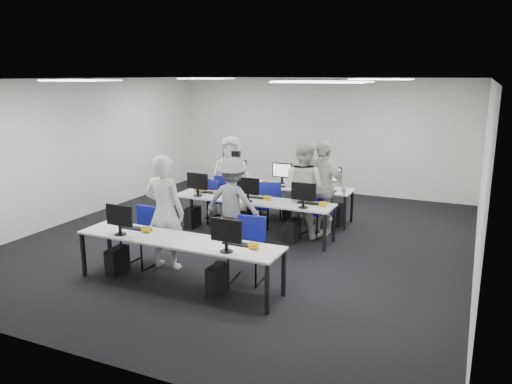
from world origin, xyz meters
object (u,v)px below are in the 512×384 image
at_px(chair_4, 315,220).
at_px(photographer, 232,202).
at_px(student_2, 231,178).
at_px(desk_front, 178,242).
at_px(chair_2, 221,208).
at_px(chair_5, 219,206).
at_px(chair_6, 270,211).
at_px(chair_1, 248,261).
at_px(desk_mid, 252,202).
at_px(student_1, 303,189).
at_px(chair_0, 141,247).
at_px(chair_3, 261,214).
at_px(student_3, 322,187).
at_px(student_0, 165,212).
at_px(chair_7, 324,218).

height_order(chair_4, photographer, photographer).
bearing_deg(student_2, desk_front, -93.44).
height_order(chair_2, chair_5, chair_2).
bearing_deg(chair_6, desk_front, -111.53).
bearing_deg(chair_5, student_2, 51.96).
xyz_separation_m(chair_4, photographer, (-1.21, -1.16, 0.51)).
bearing_deg(chair_2, chair_1, -62.48).
bearing_deg(desk_mid, student_1, 27.92).
xyz_separation_m(chair_1, chair_6, (-0.80, 2.79, -0.00)).
bearing_deg(chair_6, chair_0, -131.06).
bearing_deg(desk_front, student_2, 104.55).
distance_m(desk_front, chair_1, 1.10).
distance_m(chair_3, chair_5, 1.07).
relative_size(chair_0, student_1, 0.51).
height_order(chair_6, student_3, student_3).
distance_m(chair_3, photographer, 1.34).
height_order(student_1, student_2, student_1).
relative_size(chair_6, photographer, 0.59).
distance_m(student_0, student_2, 2.99).
height_order(chair_7, student_2, student_2).
bearing_deg(chair_5, chair_3, 11.02).
relative_size(chair_3, photographer, 0.52).
height_order(chair_4, student_1, student_1).
xyz_separation_m(student_0, student_2, (-0.32, 2.97, -0.03)).
xyz_separation_m(chair_5, chair_6, (1.19, 0.02, 0.02)).
bearing_deg(desk_mid, student_0, -106.06).
relative_size(chair_7, student_1, 0.44).
relative_size(chair_3, chair_6, 0.88).
bearing_deg(student_0, desk_mid, -108.20).
distance_m(desk_front, student_2, 3.64).
bearing_deg(chair_5, chair_2, -33.36).
bearing_deg(chair_3, chair_0, -121.41).
distance_m(chair_0, chair_2, 2.69).
distance_m(chair_2, student_3, 2.25).
relative_size(chair_0, photographer, 0.59).
distance_m(chair_4, chair_5, 2.25).
distance_m(chair_4, photographer, 1.75).
xyz_separation_m(desk_mid, chair_3, (-0.09, 0.62, -0.41)).
bearing_deg(student_0, chair_0, 7.13).
height_order(desk_mid, chair_6, chair_6).
xyz_separation_m(chair_7, student_3, (-0.01, -0.15, 0.67)).
bearing_deg(student_1, chair_0, 63.20).
distance_m(student_1, student_2, 1.85).
bearing_deg(student_2, chair_0, -110.25).
bearing_deg(chair_0, chair_7, 57.19).
relative_size(chair_4, student_2, 0.53).
bearing_deg(chair_7, chair_3, -169.15).
height_order(desk_front, desk_mid, same).
height_order(desk_mid, student_1, student_1).
relative_size(chair_1, student_1, 0.52).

